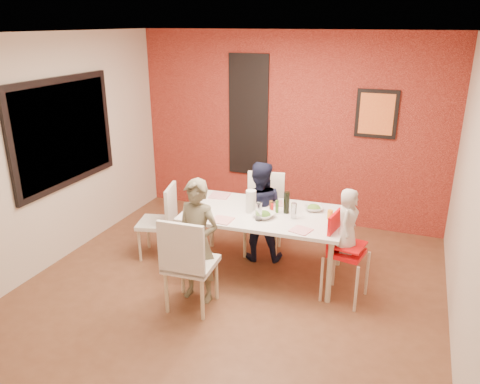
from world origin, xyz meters
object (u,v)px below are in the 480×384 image
at_px(toddler, 348,220).
at_px(high_chair, 343,249).
at_px(chair_left, 163,217).
at_px(paper_towel_roll, 251,201).
at_px(chair_far, 264,208).
at_px(dining_table, 264,218).
at_px(child_far, 259,211).
at_px(chair_near, 187,261).
at_px(child_near, 198,241).
at_px(wine_bottle, 287,203).

bearing_deg(toddler, high_chair, 75.79).
bearing_deg(chair_left, paper_towel_roll, 77.38).
height_order(chair_far, toddler, toddler).
bearing_deg(paper_towel_roll, dining_table, 18.64).
height_order(chair_left, child_far, child_far).
distance_m(chair_left, paper_towel_roll, 1.20).
height_order(chair_near, high_chair, chair_near).
bearing_deg(chair_far, chair_left, -159.57).
distance_m(chair_near, chair_far, 1.62).
bearing_deg(chair_near, high_chair, -152.81).
bearing_deg(dining_table, paper_towel_roll, -161.36).
bearing_deg(chair_left, dining_table, 79.40).
bearing_deg(paper_towel_roll, child_near, -113.04).
relative_size(chair_far, chair_left, 1.08).
bearing_deg(wine_bottle, chair_far, 131.19).
bearing_deg(chair_far, high_chair, -43.94).
bearing_deg(dining_table, wine_bottle, 16.94).
bearing_deg(toddler, paper_towel_roll, 84.12).
relative_size(chair_near, child_near, 0.77).
relative_size(chair_left, child_near, 0.70).
height_order(child_near, toddler, child_near).
xyz_separation_m(chair_left, child_near, (0.83, -0.72, 0.15)).
relative_size(toddler, paper_towel_roll, 2.58).
distance_m(chair_far, wine_bottle, 0.70).
distance_m(chair_far, child_far, 0.26).
height_order(dining_table, chair_near, chair_near).
height_order(dining_table, high_chair, high_chair).
bearing_deg(high_chair, chair_far, 65.19).
xyz_separation_m(chair_near, child_near, (-0.00, 0.25, 0.09)).
relative_size(chair_left, wine_bottle, 3.72).
relative_size(chair_near, paper_towel_roll, 3.92).
bearing_deg(toddler, wine_bottle, 70.57).
xyz_separation_m(high_chair, paper_towel_roll, (-1.09, 0.19, 0.31)).
bearing_deg(child_far, child_near, 60.45).
distance_m(dining_table, paper_towel_roll, 0.25).
xyz_separation_m(chair_far, child_near, (-0.28, -1.34, 0.10)).
bearing_deg(child_near, dining_table, 65.78).
bearing_deg(chair_near, dining_table, -116.58).
bearing_deg(dining_table, chair_far, 108.09).
distance_m(dining_table, toddler, 1.02).
bearing_deg(chair_near, chair_far, -102.86).
bearing_deg(wine_bottle, high_chair, -23.60).
distance_m(dining_table, wine_bottle, 0.31).
relative_size(chair_left, child_far, 0.75).
bearing_deg(chair_left, toddler, 71.75).
bearing_deg(dining_table, chair_near, -113.67).
distance_m(chair_left, wine_bottle, 1.58).
relative_size(dining_table, child_far, 1.48).
xyz_separation_m(chair_near, chair_far, (0.28, 1.59, -0.01)).
height_order(dining_table, wine_bottle, wine_bottle).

